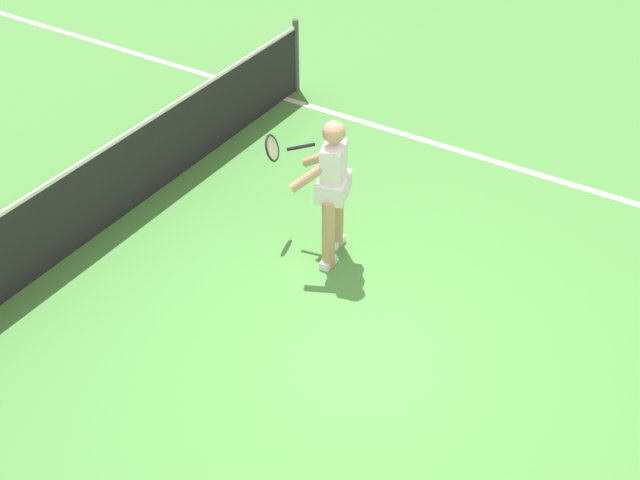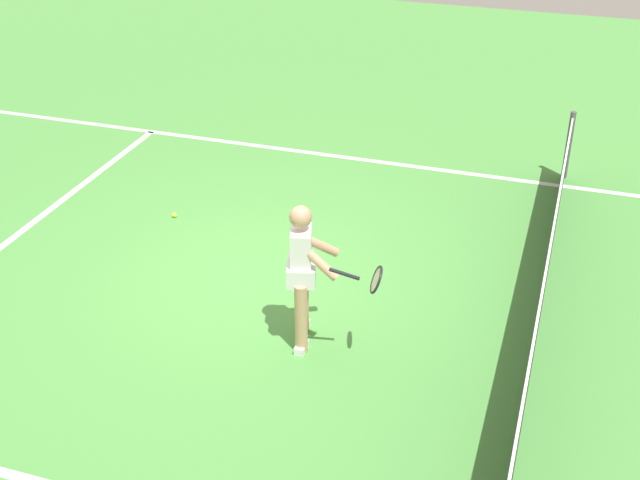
% 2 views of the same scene
% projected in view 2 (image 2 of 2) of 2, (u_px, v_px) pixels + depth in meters
% --- Properties ---
extents(ground_plane, '(26.20, 26.20, 0.00)m').
position_uv_depth(ground_plane, '(250.00, 275.00, 9.81)').
color(ground_plane, '#4C9342').
extents(service_line_marking, '(7.10, 0.10, 0.01)m').
position_uv_depth(service_line_marking, '(18.00, 234.00, 10.66)').
color(service_line_marking, white).
rests_on(service_line_marking, ground).
extents(sideline_left_marking, '(0.10, 18.15, 0.01)m').
position_uv_depth(sideline_left_marking, '(339.00, 156.00, 12.74)').
color(sideline_left_marking, white).
rests_on(sideline_left_marking, ground).
extents(court_net, '(7.78, 0.08, 1.00)m').
position_uv_depth(court_net, '(544.00, 289.00, 8.70)').
color(court_net, '#4C4C51').
rests_on(court_net, ground).
extents(tennis_player, '(0.65, 1.08, 1.55)m').
position_uv_depth(tennis_player, '(304.00, 271.00, 8.29)').
color(tennis_player, tan).
rests_on(tennis_player, ground).
extents(tennis_ball_mid, '(0.07, 0.07, 0.07)m').
position_uv_depth(tennis_ball_mid, '(174.00, 215.00, 11.04)').
color(tennis_ball_mid, '#D1E533').
rests_on(tennis_ball_mid, ground).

